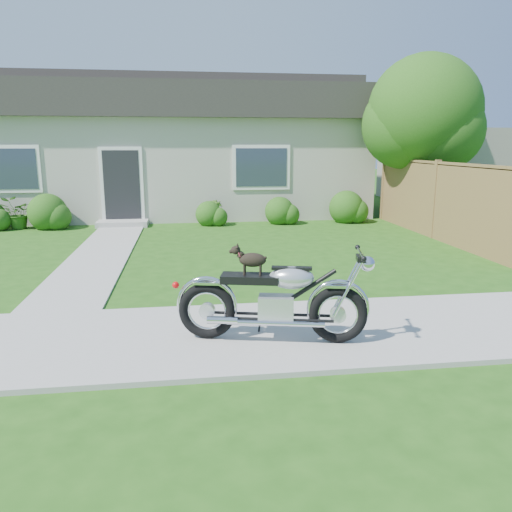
# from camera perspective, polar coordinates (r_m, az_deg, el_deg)

# --- Properties ---
(ground) EXTENTS (80.00, 80.00, 0.00)m
(ground) POSITION_cam_1_polar(r_m,az_deg,el_deg) (6.09, -10.37, -9.31)
(ground) COLOR #235114
(ground) RESTS_ON ground
(sidewalk) EXTENTS (24.00, 2.20, 0.04)m
(sidewalk) POSITION_cam_1_polar(r_m,az_deg,el_deg) (6.08, -10.38, -9.14)
(sidewalk) COLOR #9E9B93
(sidewalk) RESTS_ON ground
(walkway) EXTENTS (1.20, 8.00, 0.03)m
(walkway) POSITION_cam_1_polar(r_m,az_deg,el_deg) (11.03, -17.18, 0.34)
(walkway) COLOR #9E9B93
(walkway) RESTS_ON ground
(house) EXTENTS (12.60, 7.03, 4.50)m
(house) POSITION_cam_1_polar(r_m,az_deg,el_deg) (17.65, -9.14, 12.15)
(house) COLOR beige
(house) RESTS_ON ground
(fence) EXTENTS (0.12, 6.62, 1.90)m
(fence) POSITION_cam_1_polar(r_m,az_deg,el_deg) (12.95, 19.81, 6.06)
(fence) COLOR olive
(fence) RESTS_ON ground
(tree_near) EXTENTS (3.04, 3.04, 4.66)m
(tree_near) POSITION_cam_1_polar(r_m,az_deg,el_deg) (14.84, 19.17, 14.80)
(tree_near) COLOR #3D2B1C
(tree_near) RESTS_ON ground
(tree_far) EXTENTS (3.12, 3.12, 4.78)m
(tree_far) POSITION_cam_1_polar(r_m,az_deg,el_deg) (17.65, 18.41, 14.64)
(tree_far) COLOR #3D2B1C
(tree_far) RESTS_ON ground
(shrub_row) EXTENTS (10.86, 1.04, 1.04)m
(shrub_row) POSITION_cam_1_polar(r_m,az_deg,el_deg) (14.27, -8.67, 5.01)
(shrub_row) COLOR #275416
(shrub_row) RESTS_ON ground
(potted_plant_left) EXTENTS (0.99, 0.95, 0.86)m
(potted_plant_left) POSITION_cam_1_polar(r_m,az_deg,el_deg) (15.03, -25.70, 4.41)
(potted_plant_left) COLOR #295717
(potted_plant_left) RESTS_ON ground
(potted_plant_right) EXTENTS (0.49, 0.49, 0.71)m
(potted_plant_right) POSITION_cam_1_polar(r_m,az_deg,el_deg) (14.35, -4.67, 4.97)
(potted_plant_right) COLOR #355F1A
(potted_plant_right) RESTS_ON ground
(motorcycle_with_dog) EXTENTS (2.19, 0.81, 1.11)m
(motorcycle_with_dog) POSITION_cam_1_polar(r_m,az_deg,el_deg) (5.68, 2.31, -4.96)
(motorcycle_with_dog) COLOR black
(motorcycle_with_dog) RESTS_ON sidewalk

